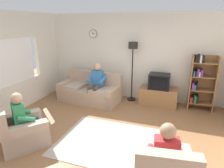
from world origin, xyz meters
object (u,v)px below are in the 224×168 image
bookshelf (201,81)px  person_on_couch (96,82)px  tv (159,81)px  floor_lamp (133,55)px  couch (90,91)px  tv_stand (158,96)px  person_in_left_armchair (24,116)px  armchair_near_window (21,132)px  person_in_right_armchair (165,153)px

bookshelf → person_on_couch: size_ratio=1.28×
tv → floor_lamp: size_ratio=0.32×
floor_lamp → couch: bearing=-157.5°
tv_stand → bookshelf: bookshelf is taller
couch → person_in_left_armchair: size_ratio=1.77×
bookshelf → couch: bearing=-171.4°
floor_lamp → person_in_left_armchair: size_ratio=1.65×
armchair_near_window → person_in_right_armchair: 2.84m
person_in_right_armchair → armchair_near_window: bearing=175.9°
tv_stand → armchair_near_window: 3.85m
bookshelf → tv: bearing=-175.1°
tv_stand → person_in_left_armchair: bearing=-128.2°
armchair_near_window → tv_stand: bearing=51.8°
couch → floor_lamp: bearing=22.5°
tv → floor_lamp: floor_lamp is taller
tv_stand → floor_lamp: (-0.85, 0.10, 1.19)m
tv → person_in_right_armchair: bearing=-82.3°
bookshelf → person_in_right_armchair: size_ratio=1.41×
person_on_couch → floor_lamp: bearing=33.0°
person_in_left_armchair → person_in_right_armchair: 2.77m
couch → tv_stand: size_ratio=1.80×
person_on_couch → person_in_left_armchair: person_on_couch is taller
couch → person_in_left_armchair: bearing=-95.4°
tv_stand → person_in_right_armchair: bearing=-82.4°
bookshelf → tv_stand: bearing=-176.4°
person_in_left_armchair → person_in_right_armchair: (2.76, -0.27, 0.00)m
armchair_near_window → bookshelf: bearing=41.4°
tv_stand → person_in_right_armchair: 3.27m
tv → person_in_right_armchair: 3.23m
tv → tv_stand: bearing=90.0°
tv_stand → tv: tv is taller
person_on_couch → person_in_left_armchair: size_ratio=1.11×
tv_stand → bookshelf: bearing=3.6°
person_on_couch → person_in_right_armchair: (2.24, -2.70, -0.09)m
tv_stand → person_on_couch: size_ratio=0.89×
person_in_right_armchair → person_on_couch: bearing=129.7°
tv → person_on_couch: person_on_couch is taller
bookshelf → person_in_right_armchair: bookshelf is taller
person_in_left_armchair → person_in_right_armchair: bearing=-5.6°
armchair_near_window → person_on_couch: person_on_couch is taller
bookshelf → person_in_left_armchair: bookshelf is taller
couch → bookshelf: 3.29m
person_in_left_armchair → person_in_right_armchair: size_ratio=1.00×
tv → bookshelf: (1.13, 0.10, 0.08)m
floor_lamp → person_in_right_armchair: 3.66m
person_in_right_armchair → tv_stand: bearing=97.6°
person_in_left_armchair → tv_stand: bearing=51.8°
tv_stand → armchair_near_window: size_ratio=0.93×
person_on_couch → armchair_near_window: bearing=-102.9°
bookshelf → person_on_couch: (-2.94, -0.59, -0.12)m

